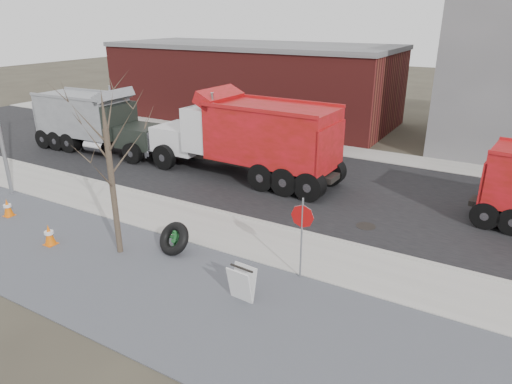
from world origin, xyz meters
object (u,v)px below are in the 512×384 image
Objects in this scene: truck_tire at (174,239)px; dump_truck_red_b at (247,135)px; fire_hydrant at (177,239)px; sandwich_board at (242,284)px; stop_sign at (302,224)px; dump_truck_grey at (96,119)px.

dump_truck_red_b reaches higher than truck_tire.
fire_hydrant is 0.82× the size of sandwich_board.
fire_hydrant is 0.66× the size of truck_tire.
stop_sign reaches higher than truck_tire.
fire_hydrant is 13.13m from dump_truck_grey.
dump_truck_red_b is (-1.66, 7.15, 1.64)m from fire_hydrant.
stop_sign is at bearing -3.25° from fire_hydrant.
stop_sign is (4.19, 0.42, 1.35)m from fire_hydrant.
dump_truck_red_b is at bearing 124.81° from sandwich_board.
fire_hydrant is 0.25m from truck_tire.
stop_sign is 2.54× the size of sandwich_board.
dump_truck_red_b is (-5.85, 6.73, 0.29)m from stop_sign.
stop_sign is at bearing 8.65° from truck_tire.
fire_hydrant is at bearing 104.80° from dump_truck_red_b.
fire_hydrant is at bearing 111.68° from truck_tire.
fire_hydrant is at bearing -153.35° from stop_sign.
stop_sign reaches higher than sandwich_board.
dump_truck_grey reaches higher than sandwich_board.
truck_tire is 4.33m from stop_sign.
fire_hydrant is 7.52m from dump_truck_red_b.
dump_truck_red_b is 9.49m from dump_truck_grey.
fire_hydrant is 3.60m from sandwich_board.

